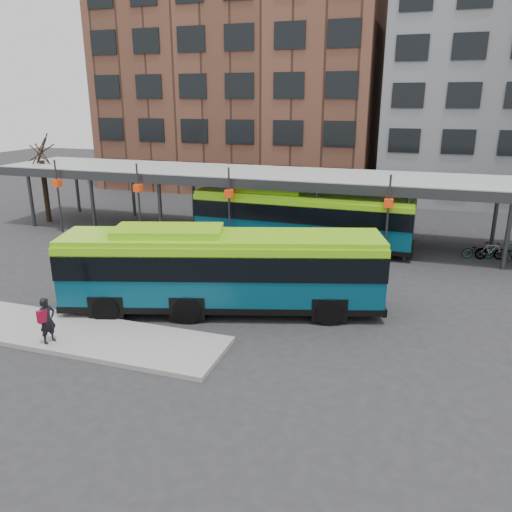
# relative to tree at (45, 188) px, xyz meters

# --- Properties ---
(ground) EXTENTS (120.00, 120.00, 0.00)m
(ground) POSITION_rel_tree_xyz_m (18.00, -12.00, -2.43)
(ground) COLOR #28282B
(ground) RESTS_ON ground
(boarding_island) EXTENTS (14.00, 3.00, 0.18)m
(boarding_island) POSITION_rel_tree_xyz_m (12.50, -15.00, -2.34)
(boarding_island) COLOR gray
(boarding_island) RESTS_ON ground
(canopy) EXTENTS (40.00, 6.53, 4.80)m
(canopy) POSITION_rel_tree_xyz_m (17.94, 0.87, 1.47)
(canopy) COLOR #999B9E
(canopy) RESTS_ON ground
(tree) EXTENTS (1.64, 1.64, 5.60)m
(tree) POSITION_rel_tree_xyz_m (0.00, 0.00, 0.00)
(tree) COLOR black
(tree) RESTS_ON ground
(building_brick) EXTENTS (26.00, 14.00, 22.00)m
(building_brick) POSITION_rel_tree_xyz_m (8.00, 20.00, 8.57)
(building_brick) COLOR brown
(building_brick) RESTS_ON ground
(bus_front) EXTENTS (13.26, 6.39, 3.59)m
(bus_front) POSITION_rel_tree_xyz_m (17.97, -11.00, -0.56)
(bus_front) COLOR #074257
(bus_front) RESTS_ON ground
(bus_rear) EXTENTS (12.91, 3.09, 3.55)m
(bus_rear) POSITION_rel_tree_xyz_m (18.92, -0.66, -0.59)
(bus_rear) COLOR #074257
(bus_rear) RESTS_ON ground
(pedestrian) EXTENTS (0.56, 0.71, 1.70)m
(pedestrian) POSITION_rel_tree_xyz_m (13.32, -15.97, -1.39)
(pedestrian) COLOR black
(pedestrian) RESTS_ON boarding_island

